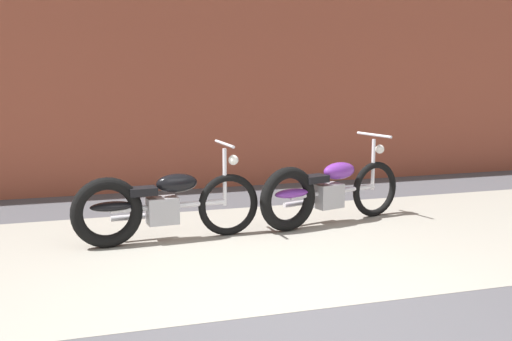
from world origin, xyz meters
name	(u,v)px	position (x,y,z in m)	size (l,w,h in m)	color
ground_plane	(297,312)	(0.00, 0.00, 0.00)	(80.00, 80.00, 0.00)	#47474C
sidewalk_slab	(236,248)	(0.00, 1.75, 0.00)	(36.00, 3.50, 0.01)	gray
motorcycle_black	(155,206)	(-0.75, 2.21, 0.40)	(2.01, 0.58, 1.03)	black
motorcycle_purple	(323,192)	(1.21, 2.38, 0.40)	(1.96, 0.78, 1.03)	black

